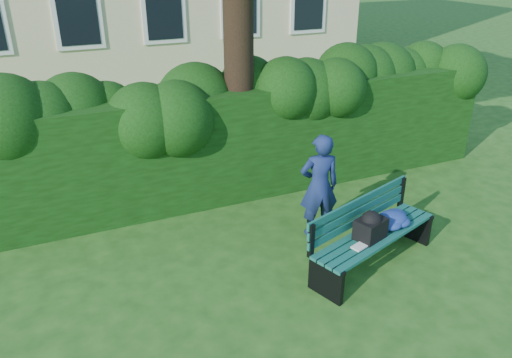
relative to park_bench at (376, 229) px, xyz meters
name	(u,v)px	position (x,y,z in m)	size (l,w,h in m)	color
ground	(274,261)	(-1.19, 0.54, -0.51)	(80.00, 80.00, 0.00)	#204915
hedge	(216,144)	(-1.19, 2.74, 0.39)	(10.00, 1.00, 1.80)	black
park_bench	(376,229)	(0.00, 0.00, 0.00)	(2.08, 1.17, 0.89)	#0E473F
man_reading	(319,186)	(-0.31, 0.94, 0.26)	(0.56, 0.37, 1.53)	navy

